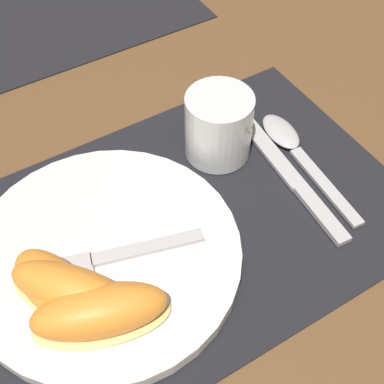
{
  "coord_description": "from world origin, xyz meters",
  "views": [
    {
      "loc": [
        -0.17,
        -0.29,
        0.47
      ],
      "look_at": [
        0.01,
        0.02,
        0.02
      ],
      "focal_mm": 50.0,
      "sensor_mm": 36.0,
      "label": 1
    }
  ],
  "objects_px": {
    "spoon": "(292,145)",
    "fork": "(99,259)",
    "knife": "(292,178)",
    "juice_glass": "(218,129)",
    "citrus_wedge_2": "(100,313)",
    "citrus_wedge_1": "(73,292)",
    "plate": "(106,256)",
    "citrus_wedge_0": "(55,287)"
  },
  "relations": [
    {
      "from": "knife",
      "to": "citrus_wedge_1",
      "type": "xyz_separation_m",
      "value": [
        -0.27,
        -0.02,
        0.03
      ]
    },
    {
      "from": "plate",
      "to": "spoon",
      "type": "distance_m",
      "value": 0.26
    },
    {
      "from": "plate",
      "to": "citrus_wedge_2",
      "type": "relative_size",
      "value": 2.01
    },
    {
      "from": "citrus_wedge_1",
      "to": "citrus_wedge_2",
      "type": "xyz_separation_m",
      "value": [
        0.01,
        -0.03,
        0.0
      ]
    },
    {
      "from": "spoon",
      "to": "citrus_wedge_2",
      "type": "height_order",
      "value": "citrus_wedge_2"
    },
    {
      "from": "juice_glass",
      "to": "fork",
      "type": "distance_m",
      "value": 0.2
    },
    {
      "from": "fork",
      "to": "plate",
      "type": "bearing_deg",
      "value": 32.66
    },
    {
      "from": "juice_glass",
      "to": "fork",
      "type": "height_order",
      "value": "juice_glass"
    },
    {
      "from": "citrus_wedge_2",
      "to": "spoon",
      "type": "bearing_deg",
      "value": 17.82
    },
    {
      "from": "spoon",
      "to": "citrus_wedge_1",
      "type": "height_order",
      "value": "citrus_wedge_1"
    },
    {
      "from": "knife",
      "to": "citrus_wedge_1",
      "type": "relative_size",
      "value": 1.62
    },
    {
      "from": "knife",
      "to": "fork",
      "type": "relative_size",
      "value": 1.16
    },
    {
      "from": "citrus_wedge_2",
      "to": "citrus_wedge_0",
      "type": "bearing_deg",
      "value": 117.02
    },
    {
      "from": "citrus_wedge_1",
      "to": "juice_glass",
      "type": "bearing_deg",
      "value": 25.14
    },
    {
      "from": "plate",
      "to": "fork",
      "type": "bearing_deg",
      "value": -147.34
    },
    {
      "from": "knife",
      "to": "citrus_wedge_2",
      "type": "xyz_separation_m",
      "value": [
        -0.26,
        -0.05,
        0.03
      ]
    },
    {
      "from": "knife",
      "to": "citrus_wedge_2",
      "type": "distance_m",
      "value": 0.27
    },
    {
      "from": "knife",
      "to": "fork",
      "type": "height_order",
      "value": "fork"
    },
    {
      "from": "plate",
      "to": "citrus_wedge_0",
      "type": "height_order",
      "value": "citrus_wedge_0"
    },
    {
      "from": "citrus_wedge_1",
      "to": "citrus_wedge_2",
      "type": "relative_size",
      "value": 0.95
    },
    {
      "from": "citrus_wedge_2",
      "to": "plate",
      "type": "bearing_deg",
      "value": 62.76
    },
    {
      "from": "knife",
      "to": "plate",
      "type": "bearing_deg",
      "value": 176.99
    },
    {
      "from": "plate",
      "to": "citrus_wedge_0",
      "type": "xyz_separation_m",
      "value": [
        -0.06,
        -0.02,
        0.02
      ]
    },
    {
      "from": "juice_glass",
      "to": "citrus_wedge_1",
      "type": "relative_size",
      "value": 0.63
    },
    {
      "from": "fork",
      "to": "citrus_wedge_2",
      "type": "relative_size",
      "value": 1.33
    },
    {
      "from": "plate",
      "to": "juice_glass",
      "type": "xyz_separation_m",
      "value": [
        0.18,
        0.07,
        0.03
      ]
    },
    {
      "from": "plate",
      "to": "fork",
      "type": "xyz_separation_m",
      "value": [
        -0.01,
        -0.01,
        0.01
      ]
    },
    {
      "from": "plate",
      "to": "citrus_wedge_2",
      "type": "xyz_separation_m",
      "value": [
        -0.03,
        -0.07,
        0.03
      ]
    },
    {
      "from": "plate",
      "to": "fork",
      "type": "height_order",
      "value": "fork"
    },
    {
      "from": "plate",
      "to": "spoon",
      "type": "bearing_deg",
      "value": 6.07
    },
    {
      "from": "knife",
      "to": "citrus_wedge_0",
      "type": "xyz_separation_m",
      "value": [
        -0.28,
        -0.01,
        0.03
      ]
    },
    {
      "from": "spoon",
      "to": "fork",
      "type": "distance_m",
      "value": 0.27
    },
    {
      "from": "spoon",
      "to": "citrus_wedge_1",
      "type": "xyz_separation_m",
      "value": [
        -0.3,
        -0.06,
        0.03
      ]
    },
    {
      "from": "juice_glass",
      "to": "citrus_wedge_1",
      "type": "distance_m",
      "value": 0.25
    },
    {
      "from": "juice_glass",
      "to": "fork",
      "type": "bearing_deg",
      "value": -157.93
    },
    {
      "from": "fork",
      "to": "citrus_wedge_1",
      "type": "bearing_deg",
      "value": -141.4
    },
    {
      "from": "knife",
      "to": "juice_glass",
      "type": "bearing_deg",
      "value": 120.18
    },
    {
      "from": "fork",
      "to": "citrus_wedge_0",
      "type": "distance_m",
      "value": 0.05
    },
    {
      "from": "plate",
      "to": "citrus_wedge_1",
      "type": "xyz_separation_m",
      "value": [
        -0.05,
        -0.03,
        0.03
      ]
    },
    {
      "from": "knife",
      "to": "fork",
      "type": "distance_m",
      "value": 0.23
    },
    {
      "from": "juice_glass",
      "to": "knife",
      "type": "xyz_separation_m",
      "value": [
        0.05,
        -0.08,
        -0.03
      ]
    },
    {
      "from": "fork",
      "to": "citrus_wedge_1",
      "type": "distance_m",
      "value": 0.05
    }
  ]
}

